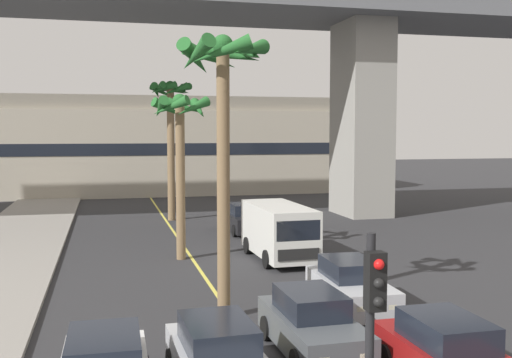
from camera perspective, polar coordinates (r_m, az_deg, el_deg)
name	(u,v)px	position (r m, az deg, el deg)	size (l,w,h in m)	color
lane_stripe_center	(198,267)	(25.35, -5.47, -8.12)	(0.14, 56.00, 0.01)	#DBCC4C
bridge_overpass	(187,5)	(38.64, -6.42, 15.85)	(60.49, 8.00, 16.83)	slate
pier_building_backdrop	(147,146)	(55.42, -10.15, 3.02)	(35.56, 8.04, 8.53)	#BCB29E
car_queue_front	(449,357)	(14.14, 17.52, -15.56)	(1.84, 4.10, 1.56)	maroon
car_queue_third	(312,325)	(15.65, 5.23, -13.39)	(1.89, 4.13, 1.56)	#4C5156
car_queue_fourth	(350,286)	(19.43, 8.78, -9.87)	(1.95, 4.16, 1.56)	#B7BABF
car_queue_sixth	(244,219)	(33.53, -1.15, -3.77)	(1.91, 4.14, 1.56)	black
delivery_van	(279,230)	(26.36, 2.12, -4.77)	(2.27, 5.30, 2.36)	silver
traffic_light_median_near	(372,347)	(8.37, 10.74, -15.14)	(0.24, 0.37, 4.20)	black
palm_tree_near_median	(171,112)	(38.16, -7.97, 6.16)	(2.69, 2.74, 8.61)	brown
palm_tree_mid_median	(180,132)	(26.32, -7.10, 4.35)	(2.61, 2.70, 7.11)	brown
palm_tree_far_median	(223,95)	(17.81, -3.12, 7.83)	(2.78, 2.77, 8.28)	brown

